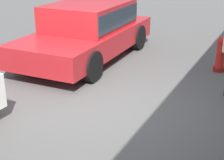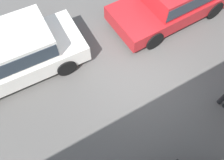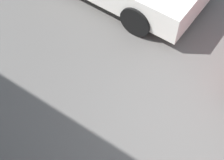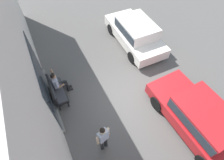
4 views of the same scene
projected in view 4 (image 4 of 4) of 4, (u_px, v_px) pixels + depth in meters
The scene contains 7 objects.
ground_plane at pixel (128, 97), 8.16m from camera, with size 60.00×60.00×0.00m, color #565451.
building_facade at pixel (33, 91), 5.10m from camera, with size 18.00×0.51×5.41m.
bench at pixel (56, 91), 7.66m from camera, with size 1.46×0.55×1.01m.
person_on_phone at pixel (58, 83), 7.77m from camera, with size 0.73×0.74×1.35m.
parked_car_near at pixel (201, 117), 6.68m from camera, with size 4.44×2.05×1.39m.
parked_car_mid at pixel (135, 32), 9.83m from camera, with size 4.37×2.03×1.47m.
pedestrian_standing at pixel (103, 137), 5.95m from camera, with size 0.29×0.53×1.73m.
Camera 4 is at (-3.57, 2.60, 6.94)m, focal length 28.00 mm.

